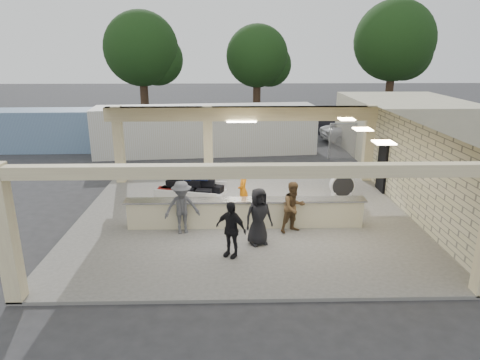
{
  "coord_description": "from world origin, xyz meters",
  "views": [
    {
      "loc": [
        -0.51,
        -14.13,
        6.05
      ],
      "look_at": [
        -0.15,
        1.0,
        1.3
      ],
      "focal_mm": 32.0,
      "sensor_mm": 36.0,
      "label": 1
    }
  ],
  "objects_px": {
    "car_dark": "(344,125)",
    "container_blue": "(66,130)",
    "luggage_cart": "(190,188)",
    "container_white": "(206,130)",
    "passenger_c": "(182,207)",
    "baggage_handler": "(243,190)",
    "passenger_a": "(294,207)",
    "car_white_b": "(431,130)",
    "passenger_b": "(231,229)",
    "passenger_d": "(259,217)",
    "drum_fan": "(342,185)",
    "baggage_counter": "(245,213)",
    "car_white_a": "(358,132)"
  },
  "relations": [
    {
      "from": "baggage_handler",
      "to": "car_white_b",
      "type": "distance_m",
      "value": 17.95
    },
    {
      "from": "car_dark",
      "to": "container_blue",
      "type": "bearing_deg",
      "value": 137.26
    },
    {
      "from": "passenger_d",
      "to": "car_dark",
      "type": "relative_size",
      "value": 0.39
    },
    {
      "from": "baggage_counter",
      "to": "container_blue",
      "type": "height_order",
      "value": "container_blue"
    },
    {
      "from": "baggage_counter",
      "to": "drum_fan",
      "type": "height_order",
      "value": "drum_fan"
    },
    {
      "from": "passenger_c",
      "to": "container_white",
      "type": "xyz_separation_m",
      "value": [
        0.2,
        11.59,
        0.38
      ]
    },
    {
      "from": "container_white",
      "to": "container_blue",
      "type": "height_order",
      "value": "container_white"
    },
    {
      "from": "passenger_c",
      "to": "container_white",
      "type": "height_order",
      "value": "container_white"
    },
    {
      "from": "passenger_a",
      "to": "container_white",
      "type": "xyz_separation_m",
      "value": [
        -3.48,
        11.59,
        0.4
      ]
    },
    {
      "from": "baggage_counter",
      "to": "passenger_c",
      "type": "xyz_separation_m",
      "value": [
        -2.1,
        -0.5,
        0.41
      ]
    },
    {
      "from": "passenger_a",
      "to": "car_white_b",
      "type": "bearing_deg",
      "value": 26.56
    },
    {
      "from": "passenger_a",
      "to": "car_dark",
      "type": "height_order",
      "value": "passenger_a"
    },
    {
      "from": "passenger_a",
      "to": "passenger_d",
      "type": "distance_m",
      "value": 1.51
    },
    {
      "from": "drum_fan",
      "to": "car_white_b",
      "type": "xyz_separation_m",
      "value": [
        8.81,
        11.33,
        0.08
      ]
    },
    {
      "from": "passenger_d",
      "to": "container_white",
      "type": "height_order",
      "value": "container_white"
    },
    {
      "from": "passenger_a",
      "to": "passenger_c",
      "type": "height_order",
      "value": "passenger_c"
    },
    {
      "from": "passenger_b",
      "to": "container_blue",
      "type": "height_order",
      "value": "container_blue"
    },
    {
      "from": "passenger_a",
      "to": "car_white_a",
      "type": "distance_m",
      "value": 15.7
    },
    {
      "from": "drum_fan",
      "to": "baggage_handler",
      "type": "relative_size",
      "value": 0.66
    },
    {
      "from": "drum_fan",
      "to": "passenger_c",
      "type": "relative_size",
      "value": 0.6
    },
    {
      "from": "passenger_c",
      "to": "baggage_handler",
      "type": "bearing_deg",
      "value": 30.18
    },
    {
      "from": "car_white_b",
      "to": "container_blue",
      "type": "distance_m",
      "value": 23.32
    },
    {
      "from": "passenger_d",
      "to": "passenger_b",
      "type": "bearing_deg",
      "value": -158.66
    },
    {
      "from": "drum_fan",
      "to": "passenger_a",
      "type": "distance_m",
      "value": 3.99
    },
    {
      "from": "baggage_counter",
      "to": "baggage_handler",
      "type": "height_order",
      "value": "baggage_handler"
    },
    {
      "from": "drum_fan",
      "to": "car_white_b",
      "type": "relative_size",
      "value": 0.23
    },
    {
      "from": "passenger_b",
      "to": "passenger_d",
      "type": "bearing_deg",
      "value": 74.27
    },
    {
      "from": "luggage_cart",
      "to": "car_white_a",
      "type": "distance_m",
      "value": 15.66
    },
    {
      "from": "baggage_handler",
      "to": "container_blue",
      "type": "bearing_deg",
      "value": -134.53
    },
    {
      "from": "baggage_counter",
      "to": "passenger_c",
      "type": "height_order",
      "value": "passenger_c"
    },
    {
      "from": "passenger_c",
      "to": "car_dark",
      "type": "xyz_separation_m",
      "value": [
        9.6,
        16.42,
        -0.23
      ]
    },
    {
      "from": "passenger_a",
      "to": "passenger_d",
      "type": "height_order",
      "value": "passenger_d"
    },
    {
      "from": "passenger_c",
      "to": "container_blue",
      "type": "xyz_separation_m",
      "value": [
        -8.32,
        12.58,
        0.22
      ]
    },
    {
      "from": "passenger_c",
      "to": "container_white",
      "type": "distance_m",
      "value": 11.6
    },
    {
      "from": "luggage_cart",
      "to": "container_white",
      "type": "xyz_separation_m",
      "value": [
        0.13,
        9.33,
        0.48
      ]
    },
    {
      "from": "car_white_a",
      "to": "baggage_handler",
      "type": "bearing_deg",
      "value": 137.68
    },
    {
      "from": "baggage_handler",
      "to": "passenger_b",
      "type": "distance_m",
      "value": 3.66
    },
    {
      "from": "baggage_counter",
      "to": "car_white_b",
      "type": "xyz_separation_m",
      "value": [
        12.81,
        13.98,
        0.17
      ]
    },
    {
      "from": "baggage_handler",
      "to": "car_dark",
      "type": "xyz_separation_m",
      "value": [
        7.53,
        14.48,
        -0.15
      ]
    },
    {
      "from": "drum_fan",
      "to": "car_white_a",
      "type": "bearing_deg",
      "value": 68.96
    },
    {
      "from": "drum_fan",
      "to": "passenger_a",
      "type": "xyz_separation_m",
      "value": [
        -2.43,
        -3.15,
        0.29
      ]
    },
    {
      "from": "baggage_counter",
      "to": "container_white",
      "type": "xyz_separation_m",
      "value": [
        -1.91,
        11.09,
        0.79
      ]
    },
    {
      "from": "car_white_a",
      "to": "car_dark",
      "type": "height_order",
      "value": "car_dark"
    },
    {
      "from": "luggage_cart",
      "to": "car_white_a",
      "type": "xyz_separation_m",
      "value": [
        9.95,
        12.09,
        -0.22
      ]
    },
    {
      "from": "car_white_b",
      "to": "container_white",
      "type": "relative_size",
      "value": 0.38
    },
    {
      "from": "baggage_handler",
      "to": "container_white",
      "type": "distance_m",
      "value": 9.84
    },
    {
      "from": "luggage_cart",
      "to": "baggage_handler",
      "type": "distance_m",
      "value": 2.02
    },
    {
      "from": "car_white_a",
      "to": "container_white",
      "type": "distance_m",
      "value": 10.23
    },
    {
      "from": "car_white_a",
      "to": "container_blue",
      "type": "xyz_separation_m",
      "value": [
        -18.34,
        -1.78,
        0.54
      ]
    },
    {
      "from": "luggage_cart",
      "to": "container_blue",
      "type": "xyz_separation_m",
      "value": [
        -8.39,
        10.31,
        0.33
      ]
    }
  ]
}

